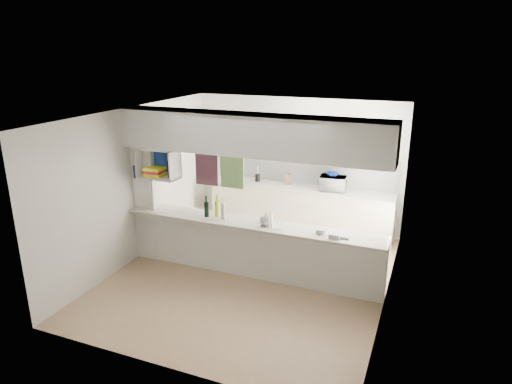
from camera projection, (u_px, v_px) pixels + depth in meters
The scene contains 16 objects.
floor at pixel (250, 275), 7.36m from camera, with size 4.80×4.80×0.00m, color tan.
ceiling at pixel (250, 114), 6.56m from camera, with size 4.80×4.80×0.00m, color white.
wall_back at pixel (296, 163), 9.08m from camera, with size 4.20×4.20×0.00m, color silver.
wall_left at pixel (136, 184), 7.71m from camera, with size 4.80×4.80×0.00m, color silver.
wall_right at pixel (392, 218), 6.22m from camera, with size 4.80×4.80×0.00m, color silver.
servery_partition at pixel (240, 175), 6.91m from camera, with size 4.20×0.50×2.60m.
cubby_shelf at pixel (159, 165), 7.34m from camera, with size 0.65×0.35×0.50m.
kitchen_run at pixel (300, 191), 8.94m from camera, with size 3.60×0.63×2.24m.
microwave at pixel (333, 183), 8.61m from camera, with size 0.49×0.33×0.27m, color white.
bowl at pixel (333, 174), 8.61m from camera, with size 0.24×0.24×0.06m, color navy.
dish_rack at pixel (270, 220), 6.93m from camera, with size 0.44×0.37×0.21m.
cup at pixel (263, 221), 6.94m from camera, with size 0.14×0.14×0.11m, color white.
wine_bottles at pixel (216, 209), 7.25m from camera, with size 0.38×0.16×0.38m.
plastic_tubs at pixel (327, 233), 6.58m from camera, with size 0.50×0.23×0.08m.
utensil_jar at pixel (257, 178), 9.21m from camera, with size 0.10×0.10×0.15m, color black.
knife_block at pixel (288, 179), 9.01m from camera, with size 0.10×0.08×0.21m, color #53371C.
Camera 1 is at (2.54, -6.09, 3.53)m, focal length 32.00 mm.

